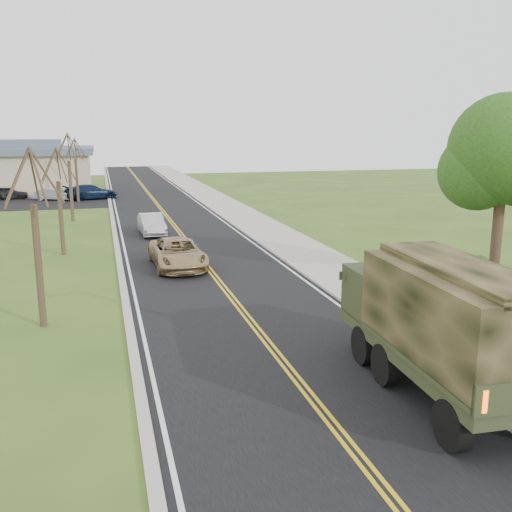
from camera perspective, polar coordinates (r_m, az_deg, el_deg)
name	(u,v)px	position (r m, az deg, el deg)	size (l,w,h in m)	color
ground	(352,450)	(12.84, 9.62, -18.59)	(160.00, 160.00, 0.00)	#32511B
road	(160,208)	(50.59, -9.59, 4.79)	(8.00, 120.00, 0.01)	black
curb_right	(207,205)	(51.15, -4.95, 5.06)	(0.30, 120.00, 0.12)	#9E998E
sidewalk_right	(226,205)	(51.48, -3.02, 5.13)	(3.20, 120.00, 0.10)	#9E998E
curb_left	(111,209)	(50.36, -14.31, 4.60)	(0.30, 120.00, 0.10)	#9E998E
leafy_tree	(504,158)	(25.46, 23.55, 8.97)	(4.83, 4.50, 8.10)	#38281C
bare_tree_a	(37,251)	(20.44, -21.02, 0.44)	(1.93, 2.26, 6.08)	#38281C
bare_tree_b	(60,209)	(32.27, -18.98, 4.45)	(1.83, 2.14, 5.73)	#38281C
bare_tree_c	(70,184)	(44.16, -18.07, 6.88)	(2.04, 2.39, 6.42)	#38281C
bare_tree_d	(77,175)	(56.12, -17.50, 7.75)	(1.88, 2.20, 5.91)	#38281C
military_truck	(443,318)	(14.93, 18.17, -5.89)	(2.80, 7.28, 3.57)	black
suv_champagne	(178,253)	(28.11, -7.85, 0.26)	(2.35, 5.11, 1.42)	tan
sedan_silver	(152,224)	(37.35, -10.39, 3.13)	(1.43, 4.09, 1.35)	#B9B9BE
pickup_navy	(501,286)	(23.93, 23.32, -2.75)	(2.05, 5.05, 1.46)	#0F1937
lot_car_dark	(8,193)	(60.88, -23.56, 5.80)	(1.50, 3.72, 1.27)	black
lot_car_silver	(55,194)	(58.43, -19.50, 5.87)	(1.31, 3.76, 1.24)	#B7B7BC
lot_car_navy	(91,192)	(58.15, -16.19, 6.17)	(2.04, 5.02, 1.46)	#0D1932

